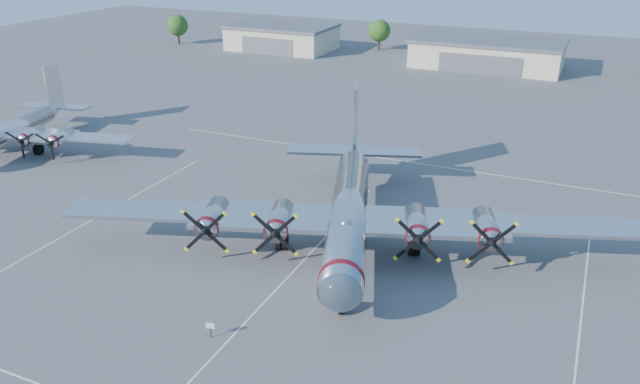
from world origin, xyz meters
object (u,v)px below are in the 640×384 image
at_px(main_bomber_b29, 348,240).
at_px(bomber_west, 18,149).
at_px(tree_far_west, 178,25).
at_px(hangar_west, 282,37).
at_px(info_placard, 210,327).
at_px(hangar_center, 487,53).
at_px(tree_west, 379,31).

height_order(main_bomber_b29, bomber_west, main_bomber_b29).
bearing_deg(tree_far_west, main_bomber_b29, -45.91).
relative_size(hangar_west, bomber_west, 0.69).
xyz_separation_m(tree_far_west, info_placard, (68.71, -91.59, -3.38)).
relative_size(main_bomber_b29, info_placard, 40.76).
height_order(hangar_west, info_placard, hangar_west).
height_order(tree_far_west, info_placard, tree_far_west).
relative_size(hangar_center, main_bomber_b29, 0.59).
bearing_deg(tree_far_west, info_placard, -53.12).
bearing_deg(hangar_center, tree_far_west, -176.76).
height_order(hangar_center, info_placard, hangar_center).
bearing_deg(bomber_west, info_placard, -41.37).
height_order(tree_far_west, bomber_west, tree_far_west).
height_order(main_bomber_b29, info_placard, main_bomber_b29).
xyz_separation_m(hangar_west, bomber_west, (-0.12, -72.58, -2.71)).
bearing_deg(tree_west, info_placard, -77.11).
distance_m(main_bomber_b29, info_placard, 17.51).
relative_size(tree_far_west, main_bomber_b29, 0.14).
bearing_deg(hangar_center, main_bomber_b29, -88.46).
distance_m(hangar_west, bomber_west, 72.63).
xyz_separation_m(hangar_center, info_placard, (-1.29, -95.55, -1.87)).
distance_m(tree_far_west, main_bomber_b29, 103.72).
bearing_deg(main_bomber_b29, info_placard, -120.30).
bearing_deg(tree_west, hangar_west, -158.11).
distance_m(hangar_center, main_bomber_b29, 78.47).
xyz_separation_m(hangar_center, tree_west, (-25.00, 8.04, 1.51)).
relative_size(tree_far_west, bomber_west, 0.20).
distance_m(hangar_west, tree_west, 21.61).
relative_size(tree_west, info_placard, 5.56).
height_order(hangar_west, main_bomber_b29, hangar_west).
height_order(tree_far_west, tree_west, same).
bearing_deg(info_placard, hangar_center, 76.20).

